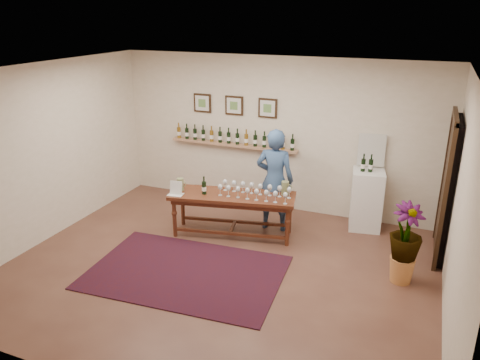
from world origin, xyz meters
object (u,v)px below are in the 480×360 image
at_px(tasting_table, 232,200).
at_px(display_pedestal, 366,200).
at_px(person, 275,180).
at_px(potted_plant, 405,244).

relative_size(tasting_table, display_pedestal, 2.07).
height_order(tasting_table, person, person).
bearing_deg(tasting_table, display_pedestal, 16.98).
relative_size(potted_plant, person, 0.57).
bearing_deg(display_pedestal, person, -157.29).
bearing_deg(person, tasting_table, 37.26).
relative_size(display_pedestal, person, 0.59).
xyz_separation_m(tasting_table, potted_plant, (2.71, -0.44, -0.03)).
distance_m(tasting_table, potted_plant, 2.74).
distance_m(display_pedestal, person, 1.60).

